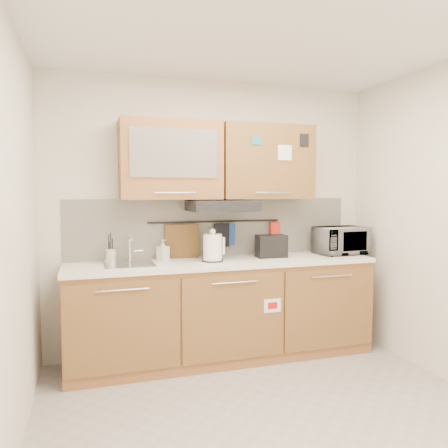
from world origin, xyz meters
TOP-DOWN VIEW (x-y plane):
  - floor at (0.00, 0.00)m, footprint 3.20×3.20m
  - ceiling at (0.00, 0.00)m, footprint 3.20×3.20m
  - wall_back at (0.00, 1.50)m, footprint 3.20×0.00m
  - wall_left at (-1.60, 0.00)m, footprint 0.00×3.00m
  - base_cabinet at (0.00, 1.19)m, footprint 2.80×0.64m
  - countertop at (0.00, 1.19)m, footprint 2.82×0.62m
  - backsplash at (0.00, 1.49)m, footprint 2.80×0.02m
  - upper_cabinets at (-0.00, 1.32)m, footprint 1.82×0.37m
  - range_hood at (0.00, 1.25)m, footprint 0.60×0.46m
  - sink at (-0.85, 1.21)m, footprint 0.42×0.40m
  - utensil_rail at (0.00, 1.45)m, footprint 1.30×0.02m
  - utensil_crock at (-0.99, 1.31)m, footprint 0.14×0.14m
  - kettle at (-0.11, 1.17)m, footprint 0.22×0.20m
  - toaster at (0.49, 1.24)m, footprint 0.29×0.18m
  - microwave at (1.25, 1.23)m, footprint 0.52×0.37m
  - soap_bottle at (-0.53, 1.35)m, footprint 0.12×0.12m
  - cutting_board at (-0.34, 1.44)m, footprint 0.32×0.05m
  - oven_mitt at (0.12, 1.44)m, footprint 0.13×0.08m
  - dark_pouch at (0.06, 1.44)m, footprint 0.15×0.05m
  - pot_holder at (0.62, 1.44)m, footprint 0.12×0.04m

SIDE VIEW (x-z plane):
  - floor at x=0.00m, z-range 0.00..0.00m
  - base_cabinet at x=0.00m, z-range -0.03..0.85m
  - countertop at x=0.00m, z-range 0.88..0.92m
  - sink at x=-0.85m, z-range 0.79..1.05m
  - utensil_crock at x=-0.99m, z-range 0.86..1.13m
  - soap_bottle at x=-0.53m, z-range 0.92..1.11m
  - toaster at x=0.49m, z-range 0.92..1.14m
  - kettle at x=-0.11m, z-range 0.89..1.19m
  - cutting_board at x=-0.34m, z-range 0.85..1.24m
  - microwave at x=1.25m, z-range 0.92..1.19m
  - dark_pouch at x=0.06m, z-range 1.02..1.24m
  - oven_mitt at x=0.12m, z-range 1.03..1.24m
  - pot_holder at x=0.62m, z-range 1.10..1.24m
  - backsplash at x=0.00m, z-range 0.92..1.48m
  - utensil_rail at x=0.00m, z-range 1.25..1.27m
  - wall_left at x=-1.60m, z-range -0.20..2.80m
  - wall_back at x=0.00m, z-range -0.30..2.90m
  - range_hood at x=0.00m, z-range 1.37..1.47m
  - upper_cabinets at x=0.00m, z-range 1.48..2.18m
  - ceiling at x=0.00m, z-range 2.60..2.60m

